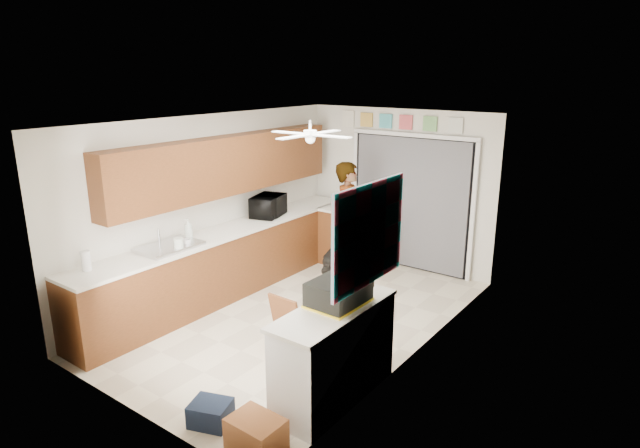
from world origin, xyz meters
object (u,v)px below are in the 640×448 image
Objects in this scene: cup at (186,243)px; microwave at (268,206)px; navy_crate at (211,413)px; soap_bottle at (188,229)px; paper_towel_roll at (86,261)px; suitcase at (339,292)px; man at (349,220)px; dog at (332,263)px; cardboard_box at (256,434)px.

microwave is at bearing 94.50° from cup.
microwave is at bearing 123.19° from navy_crate.
soap_bottle is 1.41m from paper_towel_roll.
paper_towel_roll is at bearing -159.68° from suitcase.
man reaches higher than dog.
soap_bottle is 0.16× the size of man.
suitcase is (2.50, -0.28, 0.07)m from cup.
paper_towel_roll is at bearing 142.96° from man.
microwave reaches higher than paper_towel_roll.
soap_bottle is at bearing -133.28° from dog.
cardboard_box is 0.83× the size of dog.
man reaches higher than navy_crate.
dog is at bearing 123.08° from man.
cup is 2.56m from man.
soap_bottle is 1.27× the size of paper_towel_roll.
microwave is 3.80m from navy_crate.
paper_towel_roll is 0.40× the size of suitcase.
man reaches higher than cup.
suitcase reaches higher than dog.
man is 0.72m from dog.
cup is 2.49m from navy_crate.
man is at bearing 64.86° from soap_bottle.
cardboard_box is at bearing -157.71° from microwave.
navy_crate is at bearing 180.00° from cardboard_box.
paper_towel_roll is 2.88m from suitcase.
cardboard_box is at bearing -92.14° from suitcase.
microwave is 2.90m from paper_towel_roll.
suitcase is at bearing -73.24° from dog.
dog is (0.88, 1.99, -0.87)m from soap_bottle.
cardboard_box is 0.25× the size of man.
cardboard_box is 0.56m from navy_crate.
man is at bearing 34.10° from dog.
microwave is 1.64× the size of navy_crate.
soap_bottle is at bearing 171.39° from suitcase.
suitcase reaches higher than cardboard_box.
suitcase reaches higher than paper_towel_roll.
navy_crate is (2.01, -3.07, -0.99)m from microwave.
soap_bottle is 3.20m from cardboard_box.
paper_towel_roll is 0.42× the size of dog.
cup is 0.07× the size of man.
man is at bearing 105.16° from navy_crate.
microwave is 1.02× the size of suitcase.
cup is 0.52× the size of paper_towel_roll.
man is (0.98, 0.72, -0.21)m from microwave.
soap_bottle reaches higher than navy_crate.
cup is 2.92m from cardboard_box.
microwave is 1.05× the size of dog.
soap_bottle is at bearing 132.98° from cup.
suitcase is at bearing -168.99° from man.
cardboard_box is at bearing -177.89° from man.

